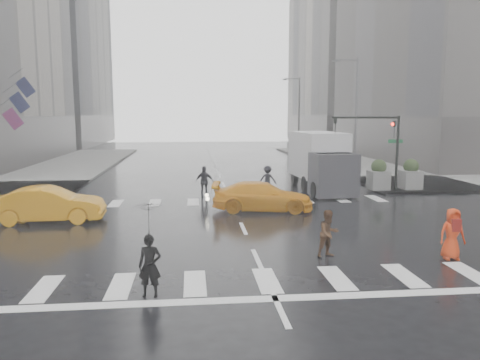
{
  "coord_description": "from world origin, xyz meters",
  "views": [
    {
      "loc": [
        -2.03,
        -18.36,
        4.61
      ],
      "look_at": [
        0.07,
        2.0,
        1.71
      ],
      "focal_mm": 35.0,
      "sensor_mm": 36.0,
      "label": 1
    }
  ],
  "objects": [
    {
      "name": "street_lamp_far",
      "position": [
        10.87,
        38.0,
        4.95
      ],
      "size": [
        2.15,
        0.22,
        9.0
      ],
      "color": "#59595B",
      "rests_on": "ground"
    },
    {
      "name": "building_nw_far",
      "position": [
        -29.0,
        56.0,
        20.19
      ],
      "size": [
        26.05,
        26.05,
        44.0
      ],
      "color": "#62615B",
      "rests_on": "ground"
    },
    {
      "name": "pedestrian_orange",
      "position": [
        6.17,
        -4.67,
        0.83
      ],
      "size": [
        0.85,
        0.59,
        1.65
      ],
      "rotation": [
        0.0,
        0.0,
        -0.08
      ],
      "color": "red",
      "rests_on": "ground"
    },
    {
      "name": "planter_west",
      "position": [
        7.0,
        8.2,
        0.98
      ],
      "size": [
        1.1,
        1.1,
        1.8
      ],
      "color": "slate",
      "rests_on": "ground"
    },
    {
      "name": "traffic_signal_pole",
      "position": [
        9.01,
        8.01,
        3.22
      ],
      "size": [
        4.45,
        0.42,
        4.5
      ],
      "color": "black",
      "rests_on": "ground"
    },
    {
      "name": "planter_east",
      "position": [
        11.0,
        8.2,
        0.98
      ],
      "size": [
        1.1,
        1.1,
        1.8
      ],
      "color": "slate",
      "rests_on": "ground"
    },
    {
      "name": "pedestrian_brown",
      "position": [
        2.34,
        -4.0,
        0.77
      ],
      "size": [
        0.9,
        0.81,
        1.54
      ],
      "primitive_type": "imported",
      "rotation": [
        0.0,
        0.0,
        0.36
      ],
      "color": "#4F311C",
      "rests_on": "ground"
    },
    {
      "name": "taxi_rear",
      "position": [
        1.3,
        3.41,
        0.69
      ],
      "size": [
        4.44,
        2.48,
        1.39
      ],
      "primitive_type": "imported",
      "rotation": [
        0.0,
        0.0,
        1.44
      ],
      "color": "orange",
      "rests_on": "ground"
    },
    {
      "name": "street_lamp_near",
      "position": [
        10.87,
        18.0,
        4.95
      ],
      "size": [
        2.15,
        0.22,
        9.0
      ],
      "color": "#59595B",
      "rests_on": "ground"
    },
    {
      "name": "taxi_front",
      "position": [
        -8.25,
        2.85,
        0.76
      ],
      "size": [
        4.76,
        2.81,
        1.52
      ],
      "primitive_type": "imported",
      "rotation": [
        0.0,
        0.0,
        1.81
      ],
      "color": "orange",
      "rests_on": "ground"
    },
    {
      "name": "planter_mid",
      "position": [
        9.0,
        8.2,
        0.98
      ],
      "size": [
        1.1,
        1.1,
        1.8
      ],
      "color": "slate",
      "rests_on": "ground"
    },
    {
      "name": "taxi_mid",
      "position": [
        -8.16,
        2.0,
        0.76
      ],
      "size": [
        4.67,
        1.79,
        1.52
      ],
      "primitive_type": "imported",
      "rotation": [
        0.0,
        0.0,
        1.61
      ],
      "color": "orange",
      "rests_on": "ground"
    },
    {
      "name": "pedestrian_far_b",
      "position": [
        2.39,
        8.63,
        0.79
      ],
      "size": [
        1.12,
        0.79,
        1.58
      ],
      "primitive_type": "imported",
      "rotation": [
        0.0,
        0.0,
        2.9
      ],
      "color": "black",
      "rests_on": "ground"
    },
    {
      "name": "pedestrian_far_a",
      "position": [
        -1.35,
        7.42,
        0.87
      ],
      "size": [
        1.09,
        0.75,
        1.73
      ],
      "primitive_type": "imported",
      "rotation": [
        0.0,
        0.0,
        3.01
      ],
      "color": "black",
      "rests_on": "ground"
    },
    {
      "name": "pedestrian_black",
      "position": [
        -3.13,
        -6.8,
        1.63
      ],
      "size": [
        1.06,
        1.07,
        2.43
      ],
      "rotation": [
        0.0,
        0.0,
        -0.11
      ],
      "color": "black",
      "rests_on": "ground"
    },
    {
      "name": "box_truck",
      "position": [
        5.74,
        8.98,
        1.86
      ],
      "size": [
        2.46,
        6.57,
        3.49
      ],
      "rotation": [
        0.0,
        0.0,
        0.07
      ],
      "color": "silver",
      "rests_on": "ground"
    },
    {
      "name": "sidewalk_ne",
      "position": [
        19.5,
        17.5,
        0.07
      ],
      "size": [
        35.0,
        35.0,
        0.15
      ],
      "primitive_type": "cube",
      "color": "slate",
      "rests_on": "ground"
    },
    {
      "name": "road_markings",
      "position": [
        0.0,
        0.0,
        0.01
      ],
      "size": [
        18.0,
        48.0,
        0.01
      ],
      "primitive_type": null,
      "color": "silver",
      "rests_on": "ground"
    },
    {
      "name": "flag_cluster",
      "position": [
        -15.08,
        18.5,
        5.64
      ],
      "size": [
        2.87,
        3.06,
        4.69
      ],
      "color": "#59595B",
      "rests_on": "ground"
    },
    {
      "name": "ground",
      "position": [
        0.0,
        0.0,
        0.0
      ],
      "size": [
        120.0,
        120.0,
        0.0
      ],
      "primitive_type": "plane",
      "color": "black",
      "rests_on": "ground"
    },
    {
      "name": "building_ne_far",
      "position": [
        29.0,
        56.0,
        16.27
      ],
      "size": [
        26.05,
        26.05,
        36.0
      ],
      "color": "gray",
      "rests_on": "ground"
    }
  ]
}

